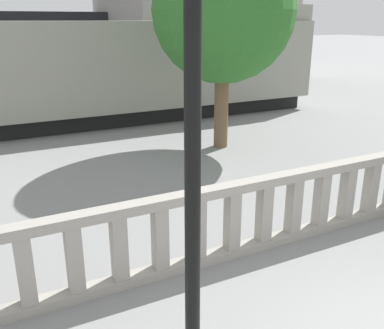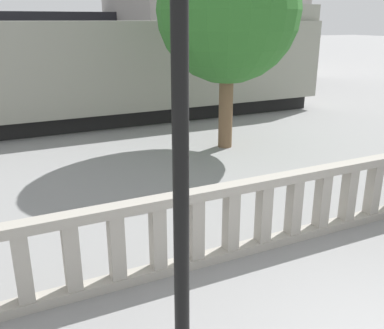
# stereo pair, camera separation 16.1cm
# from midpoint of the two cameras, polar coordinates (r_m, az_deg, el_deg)

# --- Properties ---
(balustrade) EXTENTS (17.42, 0.24, 1.22)m
(balustrade) POSITION_cam_midpoint_polar(r_m,az_deg,el_deg) (6.93, 8.93, -6.40)
(balustrade) COLOR #9E998E
(balustrade) RESTS_ON ground
(tree_left) EXTENTS (3.86, 3.86, 5.70)m
(tree_left) POSITION_cam_midpoint_polar(r_m,az_deg,el_deg) (12.08, 3.81, 19.77)
(tree_left) COLOR brown
(tree_left) RESTS_ON ground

